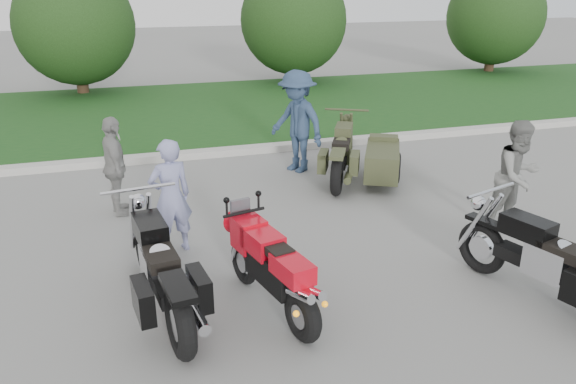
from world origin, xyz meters
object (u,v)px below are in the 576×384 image
object	(u,v)px
person_back	(115,167)
person_grey	(518,176)
person_denim	(297,122)
person_stripe	(170,197)
sportbike_red	(272,268)
cruiser_left	(162,274)
cruiser_right	(557,269)
cruiser_sidecar	(365,159)

from	to	relation	value
person_back	person_grey	bearing A→B (deg)	-119.42
person_denim	person_stripe	bearing A→B (deg)	-72.22
sportbike_red	person_back	world-z (taller)	person_back
cruiser_left	sportbike_red	bearing A→B (deg)	-20.88
cruiser_right	cruiser_sidecar	bearing A→B (deg)	76.16
cruiser_right	person_denim	world-z (taller)	person_denim
sportbike_red	person_stripe	bearing A→B (deg)	102.64
cruiser_right	person_stripe	size ratio (longest dim) A/B	1.51
cruiser_right	person_back	world-z (taller)	person_back
cruiser_sidecar	person_back	bearing A→B (deg)	-149.64
sportbike_red	cruiser_right	xyz separation A→B (m)	(3.10, -0.86, -0.05)
person_grey	person_denim	world-z (taller)	person_denim
sportbike_red	person_stripe	distance (m)	2.07
cruiser_left	person_stripe	bearing A→B (deg)	72.48
person_back	sportbike_red	bearing A→B (deg)	-162.29
person_grey	person_back	world-z (taller)	person_grey
sportbike_red	cruiser_left	size ratio (longest dim) A/B	0.75
cruiser_left	person_denim	distance (m)	5.31
cruiser_right	sportbike_red	bearing A→B (deg)	146.76
person_grey	person_back	distance (m)	6.11
cruiser_sidecar	person_grey	size ratio (longest dim) A/B	1.39
cruiser_left	person_back	size ratio (longest dim) A/B	1.62
cruiser_sidecar	person_grey	xyz separation A→B (m)	(1.27, -2.54, 0.39)
sportbike_red	person_denim	size ratio (longest dim) A/B	0.99
cruiser_sidecar	person_stripe	world-z (taller)	person_stripe
cruiser_right	person_grey	xyz separation A→B (m)	(0.96, 1.98, 0.34)
person_stripe	person_back	bearing A→B (deg)	-80.63
cruiser_sidecar	person_stripe	distance (m)	4.13
cruiser_right	person_stripe	bearing A→B (deg)	128.21
person_stripe	person_denim	world-z (taller)	person_denim
cruiser_sidecar	person_grey	distance (m)	2.87
cruiser_sidecar	person_grey	world-z (taller)	person_grey
cruiser_right	person_denim	xyz separation A→B (m)	(-1.31, 5.52, 0.49)
cruiser_left	cruiser_right	bearing A→B (deg)	-22.33
person_grey	person_back	size ratio (longest dim) A/B	1.05
cruiser_sidecar	person_denim	size ratio (longest dim) A/B	1.18
cruiser_left	person_grey	distance (m)	5.32
person_denim	person_back	size ratio (longest dim) A/B	1.23
person_denim	person_back	distance (m)	3.61
person_back	person_denim	bearing A→B (deg)	-77.29
cruiser_right	person_denim	distance (m)	5.69
cruiser_left	person_back	distance (m)	3.18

